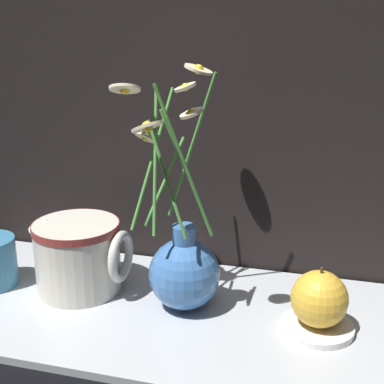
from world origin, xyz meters
The scene contains 6 objects.
ground_plane centered at (0.00, 0.00, 0.00)m, with size 6.00×6.00×0.00m, color black.
shelf centered at (0.00, 0.00, 0.01)m, with size 0.89×0.35×0.01m.
vase_with_flowers centered at (-0.03, 0.02, 0.08)m, with size 0.18×0.19×0.37m.
ceramic_pitcher centered at (-0.21, 0.02, 0.08)m, with size 0.17×0.14×0.13m.
saucer_plate centered at (0.18, 0.00, 0.02)m, with size 0.11×0.11×0.01m.
orange_fruit centered at (0.18, 0.00, 0.06)m, with size 0.08×0.08×0.09m.
Camera 1 is at (0.18, -0.70, 0.44)m, focal length 50.00 mm.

